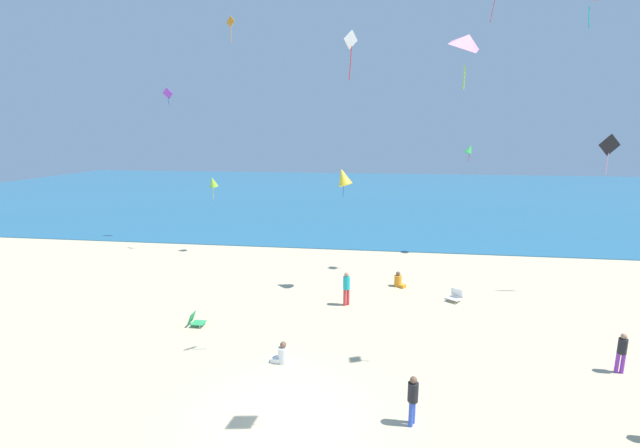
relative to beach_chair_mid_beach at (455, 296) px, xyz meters
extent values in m
plane|color=#C6B58C|center=(-6.35, 0.08, -0.27)|extent=(120.00, 120.00, 0.00)
cube|color=#236084|center=(-6.35, 38.73, -0.25)|extent=(120.00, 60.00, 0.05)
cube|color=white|center=(-0.08, -0.10, -0.11)|extent=(0.78, 0.76, 0.03)
cube|color=white|center=(0.09, 0.11, 0.12)|extent=(0.59, 0.50, 0.47)
cylinder|color=#B7B7BC|center=(0.07, -0.41, -0.19)|extent=(0.02, 0.02, 0.16)
cylinder|color=#B7B7BC|center=(-0.41, -0.05, -0.19)|extent=(0.02, 0.02, 0.16)
cube|color=#2D9956|center=(-11.32, -4.43, -0.13)|extent=(0.54, 0.51, 0.03)
cube|color=#2D9956|center=(-11.61, -4.43, 0.09)|extent=(0.20, 0.51, 0.45)
cylinder|color=#B7B7BC|center=(-11.16, -4.18, -0.20)|extent=(0.02, 0.02, 0.15)
cylinder|color=#B7B7BC|center=(-11.16, -4.69, -0.20)|extent=(0.02, 0.02, 0.15)
cylinder|color=blue|center=(-2.70, -9.61, 0.10)|extent=(0.13, 0.13, 0.74)
cylinder|color=blue|center=(-2.77, -9.76, 0.10)|extent=(0.13, 0.13, 0.74)
cylinder|color=black|center=(-2.74, -9.68, 0.74)|extent=(0.39, 0.39, 0.55)
sphere|color=brown|center=(-2.74, -9.68, 1.11)|extent=(0.20, 0.20, 0.20)
cylinder|color=white|center=(-7.06, -6.88, 0.02)|extent=(0.40, 0.40, 0.58)
sphere|color=brown|center=(-7.06, -6.88, 0.41)|extent=(0.23, 0.23, 0.23)
cube|color=white|center=(-7.29, -6.86, -0.19)|extent=(0.44, 0.32, 0.17)
cylinder|color=purple|center=(4.43, -5.91, 0.08)|extent=(0.13, 0.13, 0.72)
cylinder|color=purple|center=(4.59, -5.95, 0.08)|extent=(0.13, 0.13, 0.72)
cylinder|color=black|center=(4.51, -5.93, 0.71)|extent=(0.34, 0.34, 0.54)
sphere|color=#A87A5B|center=(4.51, -5.93, 1.07)|extent=(0.20, 0.20, 0.20)
cylinder|color=orange|center=(-2.71, 1.75, 0.02)|extent=(0.55, 0.55, 0.60)
sphere|color=brown|center=(-2.71, 1.75, 0.43)|extent=(0.24, 0.24, 0.24)
cube|color=orange|center=(-2.53, 1.60, -0.19)|extent=(0.53, 0.51, 0.17)
cylinder|color=red|center=(-5.32, -1.32, 0.13)|extent=(0.14, 0.14, 0.81)
cylinder|color=red|center=(-5.18, -1.21, 0.13)|extent=(0.14, 0.14, 0.81)
cylinder|color=#19ADB2|center=(-5.25, -1.27, 0.84)|extent=(0.46, 0.46, 0.61)
sphere|color=#A87A5B|center=(-5.25, -1.27, 1.25)|extent=(0.22, 0.22, 0.22)
cone|color=#99DB33|center=(-14.92, 6.96, 4.60)|extent=(0.81, 0.86, 0.76)
cylinder|color=yellow|center=(-14.92, 6.96, 3.88)|extent=(0.10, 0.14, 0.89)
cylinder|color=#1EADAD|center=(2.03, -6.38, 11.05)|extent=(0.09, 0.07, 0.60)
cone|color=yellow|center=(-5.64, 0.98, 5.65)|extent=(1.20, 1.12, 1.05)
cylinder|color=blue|center=(-5.64, 0.98, 4.96)|extent=(0.07, 0.06, 0.66)
pyramid|color=pink|center=(-1.98, -10.39, 9.75)|extent=(0.97, 0.95, 0.49)
cylinder|color=#99DB33|center=(-2.02, -10.34, 9.00)|extent=(0.05, 0.05, 0.51)
cylinder|color=red|center=(1.70, 4.37, 14.04)|extent=(0.18, 0.14, 1.18)
cube|color=orange|center=(-13.31, 7.09, 14.59)|extent=(0.64, 0.36, 0.70)
cylinder|color=orange|center=(-13.31, 7.09, 13.85)|extent=(0.05, 0.06, 0.99)
cube|color=purple|center=(-19.34, 10.24, 10.66)|extent=(0.84, 0.35, 0.80)
cylinder|color=blue|center=(-19.34, 10.24, 10.09)|extent=(0.04, 0.05, 0.54)
cube|color=white|center=(-4.84, -6.40, 10.64)|extent=(0.40, 0.44, 0.55)
cylinder|color=red|center=(-4.84, -6.40, 9.94)|extent=(0.12, 0.15, 1.00)
cube|color=black|center=(6.92, 1.80, 7.25)|extent=(1.04, 0.20, 1.04)
cylinder|color=pink|center=(6.92, 1.80, 6.37)|extent=(0.03, 0.04, 1.03)
cone|color=green|center=(1.86, 8.66, 6.81)|extent=(0.75, 0.62, 0.70)
cylinder|color=red|center=(1.86, 8.66, 6.28)|extent=(0.15, 0.07, 0.58)
camera|label=1|loc=(-3.80, -20.74, 7.78)|focal=24.31mm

